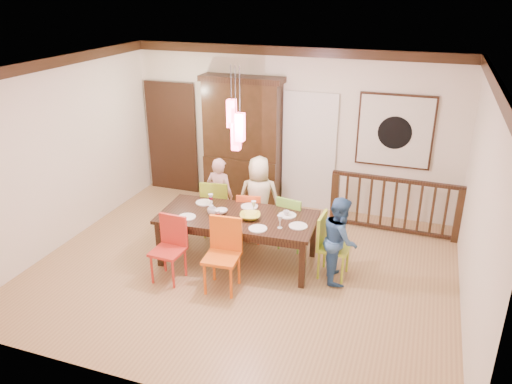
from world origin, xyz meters
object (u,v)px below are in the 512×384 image
(dining_table, at_px, (237,220))
(chair_end_right, at_px, (334,242))
(chair_far_left, at_px, (217,203))
(person_far_left, at_px, (220,195))
(person_far_mid, at_px, (259,198))
(balustrade, at_px, (395,204))
(person_end_right, at_px, (340,239))
(china_hutch, at_px, (242,142))

(dining_table, distance_m, chair_end_right, 1.44)
(dining_table, bearing_deg, chair_far_left, 128.42)
(chair_end_right, xyz_separation_m, person_far_left, (-2.07, 0.78, 0.11))
(chair_end_right, bearing_deg, person_far_left, 71.69)
(person_far_mid, bearing_deg, chair_far_left, -5.08)
(balustrade, relative_size, person_end_right, 1.71)
(dining_table, relative_size, chair_far_left, 2.37)
(dining_table, relative_size, china_hutch, 0.98)
(chair_far_left, bearing_deg, person_far_left, -93.18)
(chair_end_right, bearing_deg, person_far_mid, 63.28)
(dining_table, bearing_deg, balustrade, 36.47)
(person_far_left, relative_size, person_far_mid, 0.93)
(dining_table, distance_m, person_far_mid, 0.83)
(chair_far_left, bearing_deg, balustrade, -167.60)
(china_hutch, height_order, person_end_right, china_hutch)
(person_far_mid, bearing_deg, china_hutch, -75.24)
(chair_far_left, distance_m, chair_end_right, 2.16)
(person_far_left, height_order, person_end_right, person_far_left)
(person_end_right, bearing_deg, balustrade, -34.33)
(dining_table, xyz_separation_m, china_hutch, (-0.71, 2.11, 0.52))
(chair_far_left, height_order, person_end_right, person_end_right)
(china_hutch, height_order, person_far_mid, china_hutch)
(chair_far_left, xyz_separation_m, chair_end_right, (2.06, -0.64, -0.03))
(chair_end_right, bearing_deg, china_hutch, 48.73)
(china_hutch, distance_m, person_far_left, 1.38)
(chair_far_left, height_order, china_hutch, china_hutch)
(chair_far_left, distance_m, person_far_mid, 0.70)
(dining_table, height_order, chair_end_right, chair_end_right)
(chair_end_right, distance_m, person_end_right, 0.13)
(china_hutch, distance_m, person_end_right, 3.11)
(chair_end_right, height_order, person_far_left, person_far_left)
(dining_table, height_order, person_end_right, person_end_right)
(chair_far_left, height_order, balustrade, chair_far_left)
(chair_end_right, height_order, balustrade, balustrade)
(china_hutch, bearing_deg, chair_far_left, -86.52)
(dining_table, relative_size, balustrade, 1.10)
(chair_end_right, distance_m, china_hutch, 3.04)
(balustrade, bearing_deg, person_far_left, -160.21)
(dining_table, bearing_deg, person_far_left, 123.82)
(china_hutch, relative_size, person_far_left, 1.85)
(balustrade, distance_m, person_far_left, 2.90)
(dining_table, xyz_separation_m, person_far_left, (-0.64, 0.84, -0.03))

